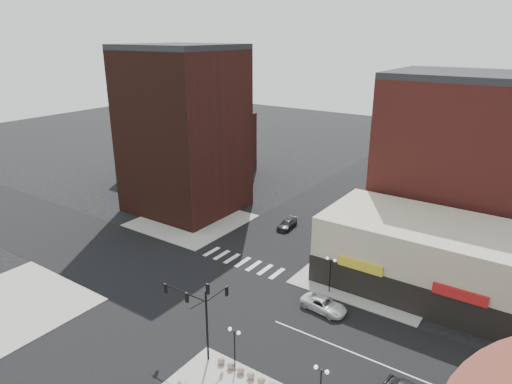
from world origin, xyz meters
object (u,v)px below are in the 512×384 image
Objects in this scene: white_suv at (324,305)px; dark_sedan_north at (287,224)px; traffic_signal at (201,306)px; street_lamp_ne at (331,266)px; street_lamp_se_a at (234,339)px; street_lamp_se_b at (321,379)px.

white_suv is 1.12× the size of dark_sedan_north.
traffic_signal reaches higher than street_lamp_ne.
traffic_signal is 1.77× the size of dark_sedan_north.
street_lamp_ne reaches higher than white_suv.
street_lamp_se_a is (3.76, -0.17, -1.67)m from traffic_signal.
dark_sedan_north is (-14.07, 16.03, -0.05)m from white_suv.
traffic_signal reaches higher than street_lamp_se_a.
traffic_signal is at bearing 161.76° from white_suv.
street_lamp_se_b is 1.00× the size of street_lamp_ne.
white_suv is at bearing 80.58° from street_lamp_se_a.
dark_sedan_north is (-12.00, 28.54, -2.65)m from street_lamp_se_a.
white_suv reaches higher than dark_sedan_north.
street_lamp_ne is at bearing 73.25° from traffic_signal.
street_lamp_se_b is at bearing -0.82° from traffic_signal.
street_lamp_se_a is at bearing -93.58° from street_lamp_ne.
street_lamp_ne is 18.25m from dark_sedan_north.
street_lamp_ne is 0.95× the size of dark_sedan_north.
street_lamp_se_b is (8.00, 0.00, 0.00)m from street_lamp_se_a.
traffic_signal is at bearing 179.18° from street_lamp_se_b.
street_lamp_ne is (1.00, 16.00, 0.00)m from street_lamp_se_a.
dark_sedan_north is (-8.24, 28.37, -4.32)m from traffic_signal.
white_suv is (1.07, -3.50, -2.61)m from street_lamp_ne.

